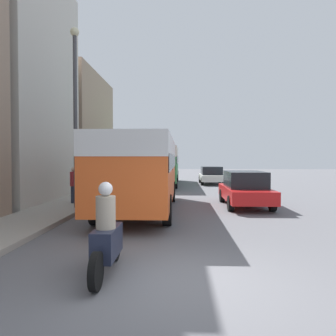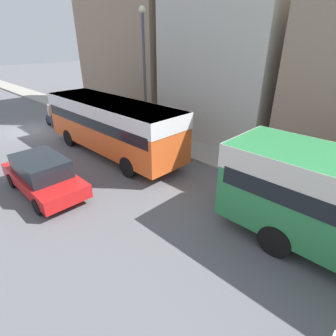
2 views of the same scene
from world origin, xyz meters
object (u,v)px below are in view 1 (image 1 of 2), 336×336
object	(u,v)px
bus_lead	(142,164)
motorcycle_behind_lead	(107,238)
bus_following	(162,161)
car_far_curb	(211,175)
car_crossing	(245,188)
pedestrian_near_curb	(74,185)

from	to	relation	value
bus_lead	motorcycle_behind_lead	distance (m)	7.44
bus_following	car_far_curb	world-z (taller)	bus_following
bus_following	motorcycle_behind_lead	distance (m)	20.72
bus_lead	car_crossing	bearing A→B (deg)	18.01
car_crossing	car_far_curb	xyz separation A→B (m)	(-0.34, 12.71, -0.04)
car_far_curb	car_crossing	bearing A→B (deg)	-88.47
bus_following	car_far_curb	xyz separation A→B (m)	(4.10, 0.81, -1.19)
car_crossing	car_far_curb	distance (m)	12.71
bus_following	motorcycle_behind_lead	xyz separation A→B (m)	(0.21, -20.68, -1.27)
bus_lead	car_crossing	distance (m)	4.82
bus_following	pedestrian_near_curb	bearing A→B (deg)	-104.88
bus_lead	car_far_curb	world-z (taller)	bus_lead
motorcycle_behind_lead	car_crossing	bearing A→B (deg)	64.26
bus_following	pedestrian_near_curb	xyz separation A→B (m)	(-3.24, -12.19, -0.98)
bus_lead	pedestrian_near_curb	size ratio (longest dim) A/B	5.77
car_crossing	pedestrian_near_curb	size ratio (longest dim) A/B	2.82
motorcycle_behind_lead	car_crossing	distance (m)	9.75
motorcycle_behind_lead	pedestrian_near_curb	distance (m)	9.17
bus_following	car_crossing	size ratio (longest dim) A/B	2.45
bus_following	pedestrian_near_curb	distance (m)	12.65
car_crossing	bus_following	bearing A→B (deg)	-69.54
bus_following	car_crossing	distance (m)	12.75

